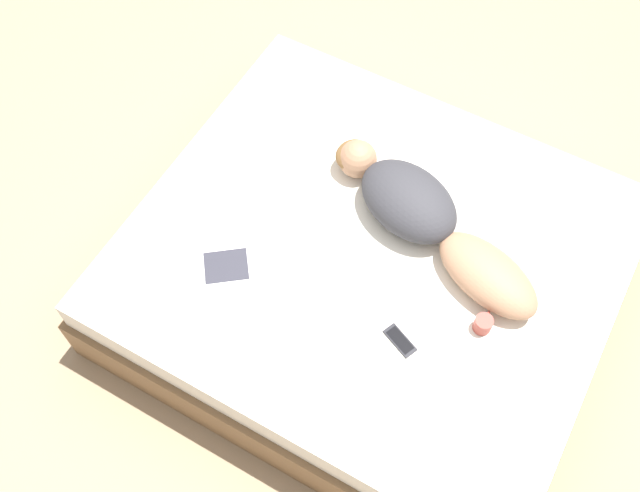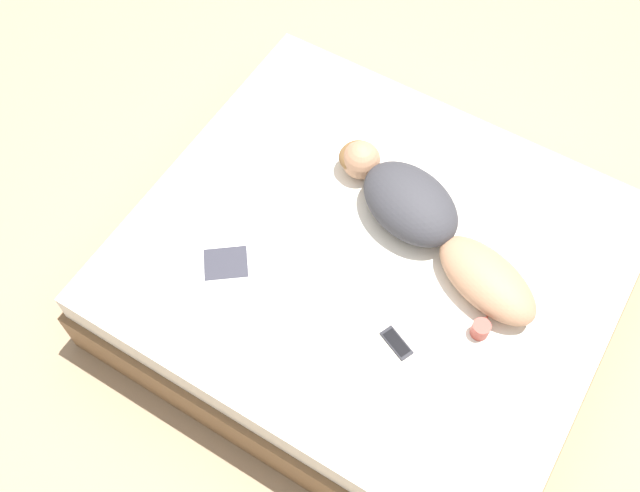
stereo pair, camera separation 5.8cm
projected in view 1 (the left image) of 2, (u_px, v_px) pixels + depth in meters
ground_plane at (368, 296)px, 3.84m from camera, size 12.00×12.00×0.00m
bed at (370, 274)px, 3.63m from camera, size 1.96×2.21×0.49m
person at (425, 217)px, 3.38m from camera, size 0.62×1.21×0.22m
open_magazine at (228, 290)px, 3.30m from camera, size 0.57×0.53×0.01m
coffee_mug at (483, 324)px, 3.18m from camera, size 0.11×0.08×0.08m
cell_phone at (400, 341)px, 3.18m from camera, size 0.12×0.17×0.01m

